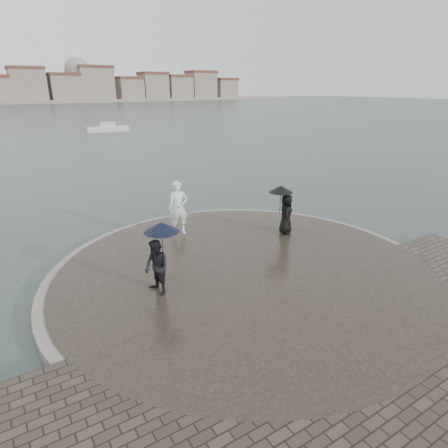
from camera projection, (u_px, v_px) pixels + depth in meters
ground at (325, 333)px, 9.42m from camera, size 400.00×400.00×0.00m
kerb_ring at (245, 273)px, 12.14m from camera, size 12.50×12.50×0.32m
quay_tip at (245, 272)px, 12.14m from camera, size 11.90×11.90×0.36m
statue at (178, 208)px, 14.54m from camera, size 0.88×0.69×2.12m
visitor_left at (158, 256)px, 10.28m from camera, size 1.12×1.03×2.04m
visitor_right at (285, 207)px, 14.55m from camera, size 1.17×1.04×1.95m
boats at (55, 136)px, 44.14m from camera, size 19.31×13.64×1.50m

